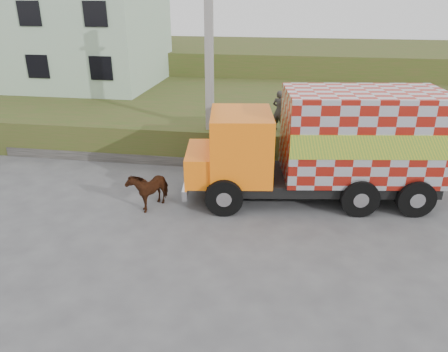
% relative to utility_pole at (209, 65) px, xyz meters
% --- Properties ---
extents(ground, '(120.00, 120.00, 0.00)m').
position_rel_utility_pole_xyz_m(ground, '(1.00, -4.60, -4.08)').
color(ground, '#474749').
rests_on(ground, ground).
extents(embankment, '(40.00, 12.00, 1.50)m').
position_rel_utility_pole_xyz_m(embankment, '(1.00, 5.40, -3.33)').
color(embankment, '#38511B').
rests_on(embankment, ground).
extents(embankment_far, '(40.00, 12.00, 3.00)m').
position_rel_utility_pole_xyz_m(embankment_far, '(1.00, 17.40, -2.58)').
color(embankment_far, '#38511B').
rests_on(embankment_far, ground).
extents(retaining_strip, '(16.00, 0.50, 0.40)m').
position_rel_utility_pole_xyz_m(retaining_strip, '(-1.00, -0.40, -3.88)').
color(retaining_strip, '#595651').
rests_on(retaining_strip, ground).
extents(building, '(10.00, 8.00, 6.00)m').
position_rel_utility_pole_xyz_m(building, '(-10.00, 8.40, 0.42)').
color(building, '#A3BEA2').
rests_on(building, embankment).
extents(utility_pole, '(1.20, 0.30, 8.00)m').
position_rel_utility_pole_xyz_m(utility_pole, '(0.00, 0.00, 0.00)').
color(utility_pole, gray).
rests_on(utility_pole, ground).
extents(cargo_truck, '(8.78, 4.01, 3.78)m').
position_rel_utility_pole_xyz_m(cargo_truck, '(4.51, -2.71, -2.13)').
color(cargo_truck, black).
rests_on(cargo_truck, ground).
extents(cow, '(1.23, 1.71, 1.31)m').
position_rel_utility_pole_xyz_m(cow, '(-1.26, -4.28, -3.42)').
color(cow, black).
rests_on(cow, ground).
extents(pedestrian, '(0.70, 0.59, 1.62)m').
position_rel_utility_pole_xyz_m(pedestrian, '(2.78, 0.28, -1.77)').
color(pedestrian, '#2F2C2A').
rests_on(pedestrian, embankment).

